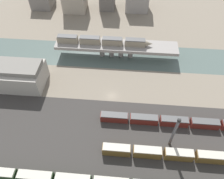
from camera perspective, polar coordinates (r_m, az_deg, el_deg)
name	(u,v)px	position (r m, az deg, el deg)	size (l,w,h in m)	color
ground_plane	(112,96)	(93.67, -0.05, -1.62)	(400.00, 400.00, 0.00)	#756B5B
railbed_yard	(106,148)	(80.85, -1.54, -14.93)	(280.00, 42.00, 0.01)	#33302D
river_water	(116,56)	(111.84, 1.09, 8.79)	(320.00, 18.95, 0.01)	#4C5B56
bridge	(116,46)	(108.06, 1.13, 11.18)	(59.08, 9.42, 7.20)	gray
train_on_bridge	(104,41)	(106.70, -2.15, 12.59)	(45.70, 3.18, 3.50)	gray
train_yard_mid	(166,154)	(79.87, 13.99, -15.96)	(45.02, 3.06, 4.06)	brown
train_yard_far	(178,122)	(87.73, 16.82, -8.05)	(60.21, 3.00, 3.49)	#5B1E19
warehouse_building	(12,74)	(104.16, -24.61, 3.59)	(27.12, 14.14, 11.12)	#9E998E
signal_tower	(174,133)	(77.43, 15.88, -10.79)	(1.00, 0.96, 16.00)	#4C4C51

